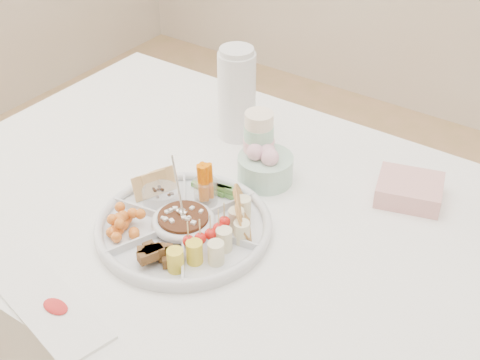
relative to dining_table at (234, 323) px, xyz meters
The scene contains 14 objects.
dining_table is the anchor object (origin of this frame).
party_tray 0.42m from the dining_table, 107.63° to the right, with size 0.38×0.38×0.04m, color silver.
bean_dip 0.43m from the dining_table, 107.63° to the right, with size 0.11×0.11×0.04m, color #572D1C.
tortillas 0.43m from the dining_table, 37.77° to the right, with size 0.11×0.11×0.06m, color #966642, non-canonical shape.
carrot_cucumber 0.45m from the dining_table, behind, with size 0.11×0.11×0.10m, color #FD7300, non-canonical shape.
pita_raisins 0.46m from the dining_table, 153.53° to the right, with size 0.12×0.12×0.06m, color tan, non-canonical shape.
cherries 0.49m from the dining_table, 124.28° to the right, with size 0.11×0.11×0.04m, color #FCA520, non-canonical shape.
granola_chunks 0.49m from the dining_table, 94.80° to the right, with size 0.10×0.10×0.05m, color #3B2610, non-canonical shape.
banana_tomato 0.48m from the dining_table, 65.48° to the right, with size 0.11×0.11×0.09m, color #EAD57A, non-canonical shape.
cup_stack 0.51m from the dining_table, 103.01° to the left, with size 0.08×0.08×0.21m, color white.
thermos 0.60m from the dining_table, 123.78° to the left, with size 0.10×0.10×0.26m, color white.
flower_bowl 0.45m from the dining_table, 91.36° to the left, with size 0.13×0.13×0.10m, color #9ECEBB.
napkin_stack 0.58m from the dining_table, 40.88° to the left, with size 0.15×0.13×0.05m, color #DE9B98.
placemat 0.60m from the dining_table, 105.43° to the right, with size 0.34×0.11×0.01m, color white.
Camera 1 is at (0.71, -0.98, 1.70)m, focal length 50.00 mm.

